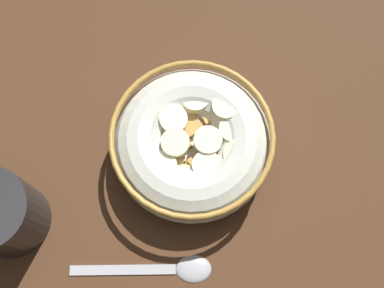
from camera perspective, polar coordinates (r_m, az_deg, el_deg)
The scene contains 3 objects.
ground_plane at distance 56.07cm, azimuth 0.00°, elevation -1.19°, with size 103.14×103.14×2.00cm, color #472B19.
cereal_bowl at distance 52.06cm, azimuth 0.01°, elevation 0.07°, with size 16.70×16.70×5.87cm.
spoon at distance 52.76cm, azimuth -2.45°, elevation -14.02°, with size 11.28×11.91×0.80cm.
Camera 1 is at (-10.99, 10.49, 52.97)cm, focal length 46.96 mm.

